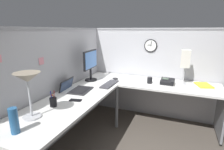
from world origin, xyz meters
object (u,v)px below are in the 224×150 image
(pen_cup, at_px, (53,102))
(wall_clock, at_px, (151,46))
(desk_lamp_dome, at_px, (28,81))
(coffee_mug, at_px, (150,80))
(computer_mouse, at_px, (115,78))
(thermos_flask, at_px, (14,121))
(office_phone, at_px, (168,82))
(cell_phone, at_px, (75,100))
(monitor, at_px, (90,63))
(desk_lamp_paper, at_px, (186,60))
(keyboard, at_px, (109,84))
(book_stack, at_px, (203,86))
(laptop, at_px, (75,89))

(pen_cup, distance_m, wall_clock, 1.89)
(desk_lamp_dome, xyz_separation_m, coffee_mug, (1.54, -0.85, -0.32))
(computer_mouse, bearing_deg, thermos_flask, 173.86)
(computer_mouse, height_order, office_phone, office_phone)
(office_phone, xyz_separation_m, coffee_mug, (-0.06, 0.27, 0.01))
(cell_phone, height_order, wall_clock, wall_clock)
(monitor, height_order, computer_mouse, monitor)
(coffee_mug, bearing_deg, computer_mouse, 89.96)
(cell_phone, relative_size, coffee_mug, 1.50)
(desk_lamp_paper, relative_size, coffee_mug, 5.52)
(office_phone, bearing_deg, pen_cup, 140.11)
(keyboard, relative_size, book_stack, 1.33)
(book_stack, bearing_deg, cell_phone, 127.27)
(keyboard, height_order, thermos_flask, thermos_flask)
(thermos_flask, distance_m, desk_lamp_paper, 2.32)
(cell_phone, bearing_deg, office_phone, -53.42)
(computer_mouse, height_order, desk_lamp_paper, desk_lamp_paper)
(laptop, distance_m, coffee_mug, 1.16)
(desk_lamp_dome, height_order, pen_cup, desk_lamp_dome)
(desk_lamp_paper, bearing_deg, keyboard, 112.78)
(thermos_flask, xyz_separation_m, desk_lamp_paper, (1.92, -1.26, 0.27))
(office_phone, bearing_deg, laptop, 123.42)
(coffee_mug, bearing_deg, desk_lamp_dome, 151.07)
(cell_phone, height_order, book_stack, book_stack)
(desk_lamp_dome, bearing_deg, laptop, 4.15)
(desk_lamp_dome, relative_size, thermos_flask, 2.02)
(laptop, height_order, computer_mouse, laptop)
(desk_lamp_dome, distance_m, office_phone, 1.98)
(computer_mouse, relative_size, thermos_flask, 0.47)
(monitor, height_order, thermos_flask, monitor)
(coffee_mug, bearing_deg, laptop, 128.34)
(pen_cup, relative_size, thermos_flask, 0.82)
(keyboard, relative_size, desk_lamp_dome, 0.97)
(laptop, height_order, wall_clock, wall_clock)
(monitor, relative_size, laptop, 1.21)
(monitor, relative_size, computer_mouse, 4.81)
(coffee_mug, bearing_deg, cell_phone, 146.12)
(cell_phone, bearing_deg, monitor, 4.07)
(office_phone, bearing_deg, keyboard, 114.00)
(keyboard, bearing_deg, coffee_mug, -60.22)
(keyboard, distance_m, pen_cup, 0.99)
(thermos_flask, distance_m, coffee_mug, 1.95)
(cell_phone, distance_m, book_stack, 1.83)
(thermos_flask, bearing_deg, coffee_mug, -23.29)
(pen_cup, xyz_separation_m, cell_phone, (0.22, -0.14, -0.05))
(desk_lamp_dome, relative_size, desk_lamp_paper, 0.84)
(laptop, bearing_deg, office_phone, -56.58)
(monitor, bearing_deg, keyboard, -106.09)
(desk_lamp_dome, bearing_deg, desk_lamp_paper, -38.77)
(monitor, bearing_deg, cell_phone, -163.93)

